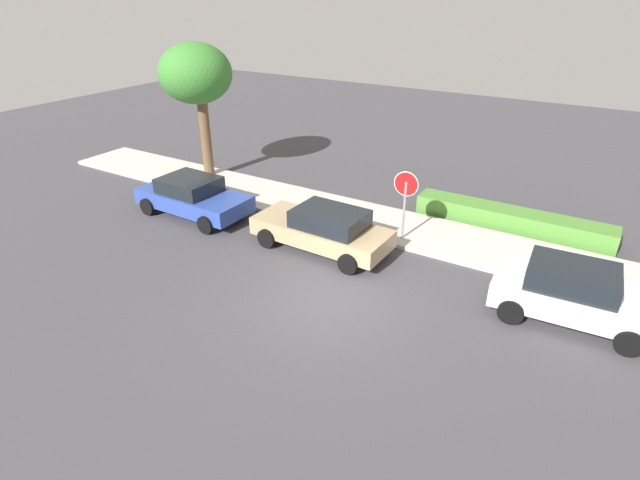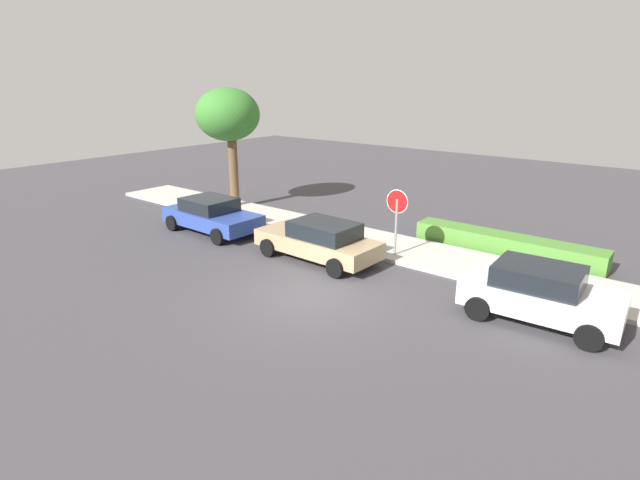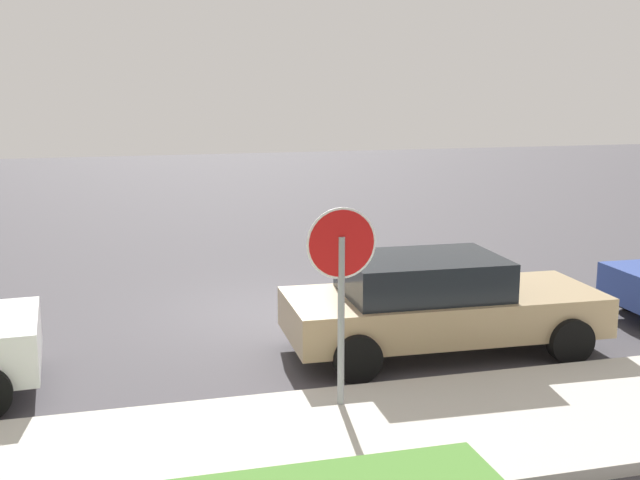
{
  "view_description": "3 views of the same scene",
  "coord_description": "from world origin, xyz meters",
  "px_view_note": "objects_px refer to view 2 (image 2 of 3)",
  "views": [
    {
      "loc": [
        5.59,
        -9.77,
        7.65
      ],
      "look_at": [
        -0.62,
        0.47,
        1.47
      ],
      "focal_mm": 28.0,
      "sensor_mm": 36.0,
      "label": 1
    },
    {
      "loc": [
        8.49,
        -10.23,
        6.02
      ],
      "look_at": [
        -0.57,
        1.1,
        1.29
      ],
      "focal_mm": 28.0,
      "sensor_mm": 36.0,
      "label": 2
    },
    {
      "loc": [
        2.79,
        12.61,
        3.82
      ],
      "look_at": [
        -0.47,
        0.48,
        1.32
      ],
      "focal_mm": 45.0,
      "sensor_mm": 36.0,
      "label": 3
    }
  ],
  "objects_px": {
    "parked_car_white": "(540,293)",
    "parked_car_blue": "(212,215)",
    "stop_sign": "(397,211)",
    "street_tree_near_corner": "(228,116)",
    "parked_car_tan": "(319,240)"
  },
  "relations": [
    {
      "from": "parked_car_tan",
      "to": "street_tree_near_corner",
      "type": "height_order",
      "value": "street_tree_near_corner"
    },
    {
      "from": "stop_sign",
      "to": "parked_car_white",
      "type": "bearing_deg",
      "value": -18.4
    },
    {
      "from": "parked_car_blue",
      "to": "parked_car_tan",
      "type": "bearing_deg",
      "value": 1.38
    },
    {
      "from": "stop_sign",
      "to": "street_tree_near_corner",
      "type": "xyz_separation_m",
      "value": [
        -9.87,
        1.34,
        2.64
      ]
    },
    {
      "from": "parked_car_tan",
      "to": "street_tree_near_corner",
      "type": "xyz_separation_m",
      "value": [
        -7.92,
        3.13,
        3.61
      ]
    },
    {
      "from": "parked_car_white",
      "to": "street_tree_near_corner",
      "type": "bearing_deg",
      "value": 168.43
    },
    {
      "from": "parked_car_white",
      "to": "parked_car_tan",
      "type": "bearing_deg",
      "value": -179.81
    },
    {
      "from": "street_tree_near_corner",
      "to": "parked_car_white",
      "type": "bearing_deg",
      "value": -11.57
    },
    {
      "from": "stop_sign",
      "to": "parked_car_white",
      "type": "xyz_separation_m",
      "value": [
        5.29,
        -1.76,
        -0.92
      ]
    },
    {
      "from": "parked_car_tan",
      "to": "parked_car_white",
      "type": "height_order",
      "value": "parked_car_white"
    },
    {
      "from": "parked_car_tan",
      "to": "parked_car_white",
      "type": "xyz_separation_m",
      "value": [
        7.25,
        0.02,
        0.04
      ]
    },
    {
      "from": "parked_car_tan",
      "to": "parked_car_blue",
      "type": "height_order",
      "value": "parked_car_tan"
    },
    {
      "from": "parked_car_white",
      "to": "parked_car_blue",
      "type": "relative_size",
      "value": 0.91
    },
    {
      "from": "parked_car_white",
      "to": "street_tree_near_corner",
      "type": "distance_m",
      "value": 15.89
    },
    {
      "from": "stop_sign",
      "to": "street_tree_near_corner",
      "type": "bearing_deg",
      "value": 172.25
    }
  ]
}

